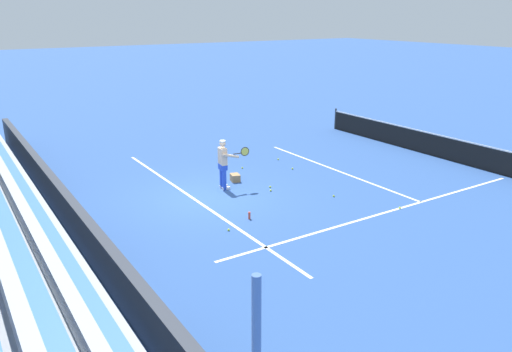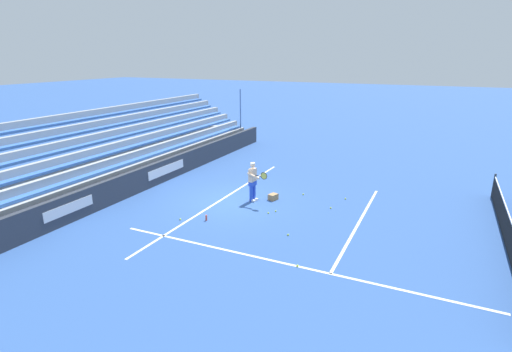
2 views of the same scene
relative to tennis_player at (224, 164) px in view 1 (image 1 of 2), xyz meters
The scene contains 17 objects.
ground_plane 1.29m from the tennis_player, 61.35° to the right, with size 160.00×160.00×0.00m, color #2D5193.
court_baseline_white 1.65m from the tennis_player, 71.28° to the right, with size 12.00×0.10×0.01m, color white.
court_sideline_white 5.63m from the tennis_player, 34.94° to the left, with size 0.10×12.00×0.01m, color white.
court_service_line_white 4.79m from the tennis_player, 84.55° to the left, with size 8.22×0.10×0.01m, color white.
back_wall_sponsor_board 5.34m from the tennis_player, 85.14° to the right, with size 23.70×0.25×1.10m.
tennis_player is the anchor object (origin of this frame).
ball_box_cardboard 1.18m from the tennis_player, 124.15° to the left, with size 0.40×0.30×0.26m, color #A87F51.
tennis_ball_far_right 2.55m from the tennis_player, 133.55° to the left, with size 0.07×0.07×0.07m, color #CCE533.
tennis_ball_on_baseline 5.93m from the tennis_player, 38.77° to the left, with size 0.07×0.07×0.07m, color #CCE533.
tennis_ball_near_player 4.17m from the tennis_player, 117.51° to the left, with size 0.07×0.07×0.07m, color #CCE533.
tennis_ball_midcourt 3.86m from the tennis_player, 44.81° to the left, with size 0.07×0.07×0.07m, color #CCE533.
tennis_ball_far_left 1.84m from the tennis_player, 47.79° to the left, with size 0.07×0.07×0.07m, color #CCE533.
tennis_ball_toward_net 1.82m from the tennis_player, 60.59° to the left, with size 0.07×0.07×0.07m, color #CCE533.
tennis_ball_stray_back 3.48m from the tennis_player, 98.82° to the left, with size 0.07×0.07×0.07m, color #CCE533.
tennis_ball_by_box 3.63m from the tennis_player, 27.28° to the right, with size 0.07×0.07×0.07m, color #CCE533.
water_bottle 2.93m from the tennis_player, 14.02° to the right, with size 0.07×0.07×0.22m, color #EA4C33.
tennis_net 9.53m from the tennis_player, 87.31° to the left, with size 11.09×0.09×1.07m.
Camera 1 is at (13.80, -7.05, 5.78)m, focal length 35.00 mm.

